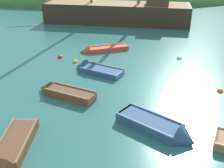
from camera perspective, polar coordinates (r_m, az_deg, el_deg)
ground_plane at (r=16.30m, az=13.65°, el=-0.54°), size 120.00×120.00×0.00m
sailing_ship at (r=30.08m, az=1.25°, el=14.09°), size 17.83×6.30×11.88m
rowboat_outer_left at (r=17.83m, az=-3.76°, el=2.92°), size 3.43×2.64×1.12m
rowboat_outer_right at (r=21.51m, az=-2.36°, el=7.09°), size 3.95×2.00×0.89m
rowboat_portside at (r=15.07m, az=-10.08°, el=-1.88°), size 3.45×2.37×0.90m
rowboat_center at (r=12.23m, az=10.04°, el=-9.19°), size 3.51×3.23×1.14m
rowboat_near_dock at (r=11.51m, az=-20.20°, el=-13.22°), size 1.21×3.63×1.04m
buoy_yellow at (r=19.47m, az=-7.65°, el=4.51°), size 0.38×0.38×0.38m
buoy_white at (r=20.51m, az=13.80°, el=5.11°), size 0.37×0.37×0.37m
buoy_orange at (r=16.46m, az=21.53°, el=-1.45°), size 0.36×0.36×0.36m
buoy_red at (r=20.49m, az=-10.73°, el=5.40°), size 0.38×0.38×0.38m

